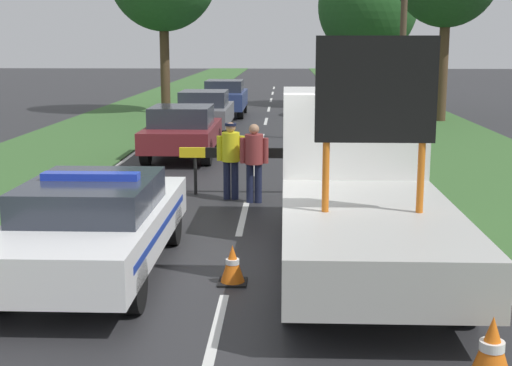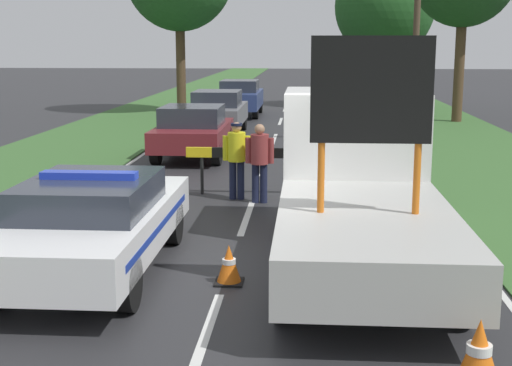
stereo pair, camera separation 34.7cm
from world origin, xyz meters
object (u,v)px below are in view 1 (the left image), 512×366
(traffic_cone_near_police, at_px, (312,198))
(queued_car_hatch_blue, at_px, (225,97))
(traffic_cone_centre_front, at_px, (492,351))
(utility_pole, at_px, (403,39))
(work_truck, at_px, (358,180))
(police_officer, at_px, (231,154))
(road_barrier, at_px, (258,156))
(traffic_cone_lane_edge, at_px, (232,265))
(queued_car_wagon_maroon, at_px, (182,131))
(police_car, at_px, (95,223))
(queued_car_suv_grey, at_px, (204,112))
(roadside_tree_near_left, at_px, (368,6))
(pedestrian_civilian, at_px, (254,157))
(traffic_cone_behind_barrier, at_px, (400,200))

(traffic_cone_near_police, relative_size, queued_car_hatch_blue, 0.14)
(traffic_cone_centre_front, bearing_deg, utility_pole, 84.16)
(work_truck, height_order, police_officer, work_truck)
(queued_car_hatch_blue, bearing_deg, road_barrier, 97.10)
(traffic_cone_lane_edge, bearing_deg, work_truck, 38.95)
(traffic_cone_near_police, distance_m, queued_car_wagon_maroon, 7.42)
(traffic_cone_lane_edge, bearing_deg, police_car, 169.48)
(queued_car_suv_grey, bearing_deg, roadside_tree_near_left, -121.79)
(pedestrian_civilian, bearing_deg, roadside_tree_near_left, 53.30)
(pedestrian_civilian, relative_size, roadside_tree_near_left, 0.21)
(queued_car_suv_grey, height_order, utility_pole, utility_pole)
(pedestrian_civilian, xyz_separation_m, traffic_cone_centre_front, (2.61, -7.83, -0.61))
(pedestrian_civilian, distance_m, queued_car_suv_grey, 11.21)
(road_barrier, xyz_separation_m, utility_pole, (4.23, 7.63, 2.47))
(pedestrian_civilian, height_order, traffic_cone_centre_front, pedestrian_civilian)
(police_car, bearing_deg, pedestrian_civilian, 67.65)
(road_barrier, xyz_separation_m, traffic_cone_lane_edge, (-0.12, -5.78, -0.59))
(traffic_cone_behind_barrier, height_order, roadside_tree_near_left, roadside_tree_near_left)
(work_truck, height_order, traffic_cone_lane_edge, work_truck)
(road_barrier, bearing_deg, roadside_tree_near_left, 84.01)
(road_barrier, xyz_separation_m, traffic_cone_centre_front, (2.57, -8.60, -0.51))
(traffic_cone_behind_barrier, distance_m, queued_car_hatch_blue, 18.95)
(police_officer, bearing_deg, traffic_cone_near_police, 117.46)
(police_officer, xyz_separation_m, queued_car_suv_grey, (-1.74, 10.68, -0.15))
(traffic_cone_centre_front, relative_size, queued_car_hatch_blue, 0.16)
(work_truck, bearing_deg, queued_car_suv_grey, -77.60)
(police_officer, xyz_separation_m, roadside_tree_near_left, (5.20, 21.87, 4.02))
(traffic_cone_behind_barrier, xyz_separation_m, traffic_cone_lane_edge, (-2.94, -4.28, 0.02))
(police_officer, bearing_deg, roadside_tree_near_left, -129.99)
(traffic_cone_lane_edge, distance_m, utility_pole, 14.43)
(police_officer, relative_size, pedestrian_civilian, 1.00)
(utility_pole, bearing_deg, road_barrier, -118.99)
(traffic_cone_behind_barrier, bearing_deg, roadside_tree_near_left, 85.41)
(work_truck, relative_size, road_barrier, 1.87)
(queued_car_suv_grey, bearing_deg, traffic_cone_behind_barrier, 113.50)
(traffic_cone_lane_edge, xyz_separation_m, queued_car_hatch_blue, (-1.97, 22.57, 0.56))
(road_barrier, relative_size, traffic_cone_centre_front, 4.86)
(queued_car_hatch_blue, distance_m, roadside_tree_near_left, 9.17)
(work_truck, distance_m, queued_car_wagon_maroon, 10.06)
(queued_car_wagon_maroon, relative_size, utility_pole, 0.63)
(work_truck, xyz_separation_m, queued_car_hatch_blue, (-3.79, 21.10, -0.34))
(police_car, xyz_separation_m, utility_pole, (6.31, 13.05, 2.59))
(queued_car_hatch_blue, bearing_deg, queued_car_wagon_maroon, 88.92)
(traffic_cone_centre_front, height_order, traffic_cone_lane_edge, traffic_cone_centre_front)
(road_barrier, distance_m, roadside_tree_near_left, 22.29)
(queued_car_wagon_maroon, bearing_deg, traffic_cone_centre_front, 109.88)
(road_barrier, height_order, pedestrian_civilian, pedestrian_civilian)
(pedestrian_civilian, bearing_deg, queued_car_wagon_maroon, 87.11)
(road_barrier, distance_m, queued_car_suv_grey, 10.47)
(work_truck, distance_m, utility_pole, 12.40)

